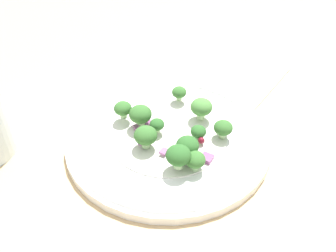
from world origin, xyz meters
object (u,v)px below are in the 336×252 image
Objects in this scene: plate at (168,137)px; broccoli_floret_2 at (201,107)px; fork at (261,97)px; broccoli_floret_0 at (146,136)px; broccoli_floret_1 at (224,129)px.

broccoli_floret_2 is (2.71, -4.64, 2.61)cm from plate.
broccoli_floret_0 is at bearing 123.25° from fork.
plate is 8.97× the size of broccoli_floret_2.
broccoli_floret_0 is 0.19× the size of fork.
plate is 4.51cm from broccoli_floret_0.
fork is at bearing -56.75° from broccoli_floret_0.
broccoli_floret_0 is (-2.45, 2.89, 2.44)cm from plate.
broccoli_floret_2 is 12.46cm from fork.
broccoli_floret_1 is at bearing -101.06° from plate.
broccoli_floret_0 is 0.99× the size of broccoli_floret_2.
broccoli_floret_0 reaches higher than plate.
broccoli_floret_1 is at bearing -150.25° from broccoli_floret_2.
broccoli_floret_0 is 21.39cm from fork.
broccoli_floret_2 is at bearing -59.74° from plate.
plate reaches higher than fork.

